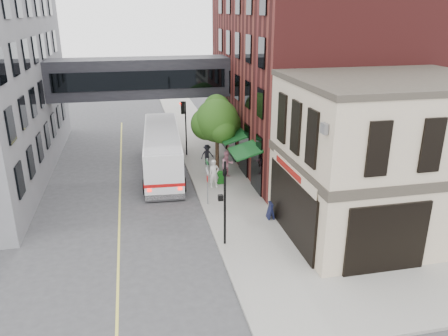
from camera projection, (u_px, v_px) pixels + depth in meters
name	position (u px, v px, depth m)	size (l,w,h in m)	color
ground	(226.00, 268.00, 20.77)	(120.00, 120.00, 0.00)	#38383A
sidewalk_main	(212.00, 166.00, 34.00)	(4.00, 60.00, 0.15)	gray
corner_building	(384.00, 158.00, 22.94)	(10.19, 8.12, 8.45)	beige
brick_building	(309.00, 72.00, 34.13)	(13.76, 18.00, 14.00)	#521B19
skyway_bridge	(140.00, 78.00, 34.49)	(14.00, 3.18, 3.00)	black
traffic_signal_near	(224.00, 193.00, 21.66)	(0.44, 0.22, 4.60)	black
traffic_signal_far	(184.00, 118.00, 35.30)	(0.53, 0.28, 4.50)	black
street_sign_pole	(207.00, 177.00, 26.62)	(0.08, 0.75, 3.00)	gray
street_tree	(216.00, 120.00, 32.01)	(3.80, 3.20, 5.60)	#382619
lane_marking	(120.00, 194.00, 28.97)	(0.12, 40.00, 0.01)	#D8CC4C
bus	(162.00, 149.00, 32.56)	(3.38, 11.78, 3.13)	white
pedestrian_a	(214.00, 174.00, 29.47)	(0.71, 0.47, 1.95)	silver
pedestrian_b	(227.00, 164.00, 31.28)	(0.94, 0.73, 1.93)	pink
pedestrian_c	(207.00, 155.00, 33.84)	(1.05, 0.60, 1.63)	black
newspaper_box	(220.00, 178.00, 30.32)	(0.42, 0.38, 0.85)	#166318
sandwich_board	(271.00, 210.00, 25.19)	(0.35, 0.55, 0.98)	black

